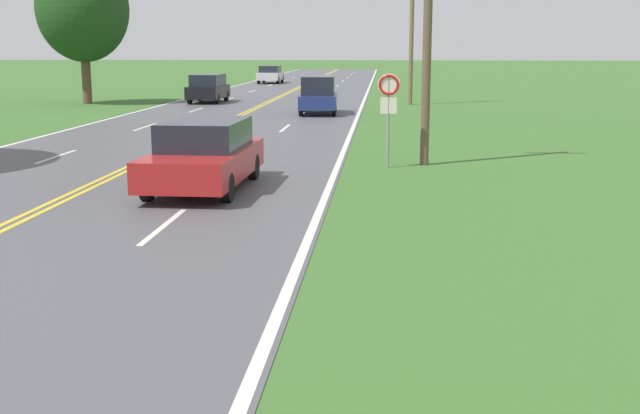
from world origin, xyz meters
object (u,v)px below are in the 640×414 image
object	(u,v)px
car_silver_sedan_distant	(270,74)
car_black_hatchback_receding	(208,88)
tree_behind_sign	(83,9)
car_red_sedan_mid_near	(204,155)
car_dark_blue_van_mid_far	(318,94)
traffic_sign	(389,97)

from	to	relation	value
car_silver_sedan_distant	car_black_hatchback_receding	bearing A→B (deg)	-179.60
tree_behind_sign	car_black_hatchback_receding	size ratio (longest dim) A/B	2.01
car_red_sedan_mid_near	car_silver_sedan_distant	size ratio (longest dim) A/B	1.09
car_dark_blue_van_mid_far	car_black_hatchback_receding	bearing A→B (deg)	-139.63
car_red_sedan_mid_near	car_black_hatchback_receding	world-z (taller)	car_black_hatchback_receding
car_dark_blue_van_mid_far	car_silver_sedan_distant	size ratio (longest dim) A/B	0.96
car_dark_blue_van_mid_far	car_black_hatchback_receding	world-z (taller)	car_dark_blue_van_mid_far
tree_behind_sign	car_black_hatchback_receding	bearing A→B (deg)	12.49
traffic_sign	car_red_sedan_mid_near	distance (m)	5.68
car_red_sedan_mid_near	car_silver_sedan_distant	world-z (taller)	car_red_sedan_mid_near
car_black_hatchback_receding	car_dark_blue_van_mid_far	bearing A→B (deg)	-136.45
traffic_sign	car_red_sedan_mid_near	world-z (taller)	traffic_sign
traffic_sign	car_black_hatchback_receding	size ratio (longest dim) A/B	0.61
traffic_sign	car_black_hatchback_receding	world-z (taller)	traffic_sign
traffic_sign	car_silver_sedan_distant	bearing A→B (deg)	101.60
car_dark_blue_van_mid_far	car_silver_sedan_distant	distance (m)	33.69
traffic_sign	car_dark_blue_van_mid_far	world-z (taller)	traffic_sign
traffic_sign	car_silver_sedan_distant	distance (m)	51.52
tree_behind_sign	car_silver_sedan_distant	xyz separation A→B (m)	(6.83, 26.84, -4.50)
tree_behind_sign	car_dark_blue_van_mid_far	distance (m)	15.76
traffic_sign	car_silver_sedan_distant	size ratio (longest dim) A/B	0.57
traffic_sign	car_red_sedan_mid_near	xyz separation A→B (m)	(-4.22, -3.65, -1.11)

